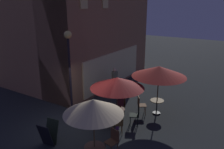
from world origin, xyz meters
name	(u,v)px	position (x,y,z in m)	size (l,w,h in m)	color
ground_plane	(81,128)	(0.00, 0.00, 0.00)	(60.00, 60.00, 0.00)	#232728
cafe_building	(76,27)	(4.25, 3.68, 3.87)	(8.98, 6.95, 7.75)	#9D6B4C
street_lamp_near_corner	(69,58)	(0.57, 1.00, 2.95)	(0.34, 0.34, 4.13)	black
menu_sandwich_board	(49,133)	(-1.59, 0.27, 0.49)	(0.72, 0.63, 0.95)	black
cafe_table_0	(157,104)	(3.08, -2.28, 0.50)	(0.66, 0.66, 0.72)	black
cafe_table_2	(117,113)	(1.16, -1.14, 0.53)	(0.70, 0.70, 0.74)	black
patio_umbrella_0	(159,71)	(3.08, -2.28, 2.19)	(2.57, 2.57, 2.44)	black
patio_umbrella_1	(93,107)	(-1.57, -1.90, 2.15)	(1.93, 1.93, 2.41)	black
patio_umbrella_2	(117,83)	(1.16, -1.14, 1.99)	(2.36, 2.36, 2.23)	black
cafe_chair_0	(140,104)	(2.62, -1.60, 0.55)	(0.55, 0.55, 0.92)	brown
cafe_chair_1	(113,139)	(-0.72, -2.10, 0.58)	(0.47, 0.47, 0.94)	#503222
cafe_chair_3	(118,122)	(0.44, -1.61, 0.56)	(0.61, 0.61, 0.94)	brown
cafe_chair_4	(136,114)	(1.54, -1.91, 0.56)	(0.56, 0.56, 0.91)	black
cafe_chair_5	(121,105)	(1.99, -0.84, 0.55)	(0.55, 0.55, 0.92)	#4E3417
patron_seated_0	(118,118)	(0.57, -1.52, 0.70)	(0.51, 0.46, 1.24)	#632E6F
patron_seated_1	(120,103)	(1.85, -0.89, 0.69)	(0.53, 0.45, 1.21)	#33442C
patron_standing_2	(115,82)	(4.01, 0.73, 0.84)	(0.36, 0.36, 1.67)	#541124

